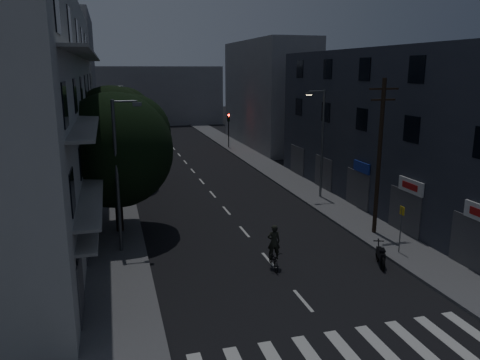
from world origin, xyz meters
TOP-DOWN VIEW (x-y plane):
  - ground at (0.00, 25.00)m, footprint 160.00×160.00m
  - sidewalk_left at (-7.50, 25.00)m, footprint 3.00×90.00m
  - sidewalk_right at (7.50, 25.00)m, footprint 3.00×90.00m
  - crosswalk at (-0.00, -2.00)m, footprint 10.90×3.00m
  - lane_markings at (0.00, 31.25)m, footprint 0.15×60.50m
  - building_left at (-11.98, 18.00)m, footprint 7.00×36.00m
  - building_right at (11.99, 14.00)m, footprint 6.19×28.00m
  - building_far_left at (-12.00, 48.00)m, footprint 6.00×20.00m
  - building_far_right at (12.00, 42.00)m, footprint 6.00×20.00m
  - building_far_end at (0.00, 70.00)m, footprint 24.00×8.00m
  - tree_near at (-7.19, 12.87)m, footprint 6.69×6.69m
  - tree_mid at (-7.22, 24.30)m, footprint 6.68×6.68m
  - tree_far at (-7.41, 36.90)m, footprint 5.74×5.74m
  - traffic_signal_far_right at (6.57, 40.67)m, footprint 0.28×0.37m
  - traffic_signal_far_left at (-6.63, 40.14)m, footprint 0.28×0.37m
  - street_lamp_left_near at (-7.17, 9.58)m, footprint 1.51×0.25m
  - street_lamp_right at (7.55, 16.67)m, footprint 1.51×0.25m
  - street_lamp_left_far at (-7.15, 30.20)m, footprint 1.51×0.25m
  - utility_pole at (7.32, 8.47)m, footprint 1.80×0.24m
  - bus_stop_sign at (6.89, 5.31)m, footprint 0.06×0.35m
  - motorcycle at (5.20, 4.39)m, footprint 0.87×1.82m
  - cyclist at (-0.07, 5.58)m, footprint 0.78×1.81m

SIDE VIEW (x-z plane):
  - ground at x=0.00m, z-range 0.00..0.00m
  - crosswalk at x=0.00m, z-range 0.00..0.01m
  - lane_markings at x=0.00m, z-range 0.00..0.01m
  - sidewalk_left at x=-7.50m, z-range 0.00..0.15m
  - sidewalk_right at x=7.50m, z-range 0.00..0.15m
  - motorcycle at x=5.20m, z-range -0.13..1.09m
  - cyclist at x=-0.07m, z-range -0.36..1.86m
  - bus_stop_sign at x=6.89m, z-range 0.63..3.15m
  - traffic_signal_far_right at x=6.57m, z-range 1.05..5.15m
  - traffic_signal_far_left at x=-6.63m, z-range 1.05..5.15m
  - tree_far at x=-7.41m, z-range 1.05..8.15m
  - street_lamp_left_near at x=-7.17m, z-range 0.60..8.60m
  - street_lamp_right at x=7.55m, z-range 0.60..8.60m
  - street_lamp_left_far at x=-7.15m, z-range 0.60..8.60m
  - utility_pole at x=7.32m, z-range 0.37..9.37m
  - building_far_end at x=0.00m, z-range 0.00..10.00m
  - tree_mid at x=-7.22m, z-range 1.18..9.40m
  - tree_near at x=-7.19m, z-range 1.19..9.43m
  - building_right at x=11.99m, z-range 0.00..11.00m
  - building_far_right at x=12.00m, z-range 0.00..13.00m
  - building_left at x=-11.98m, z-range -0.01..13.99m
  - building_far_left at x=-12.00m, z-range 0.00..16.00m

